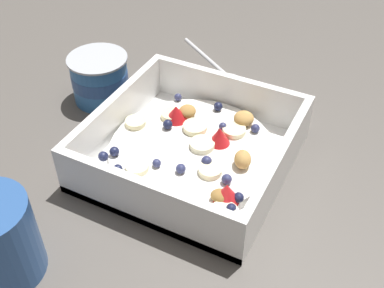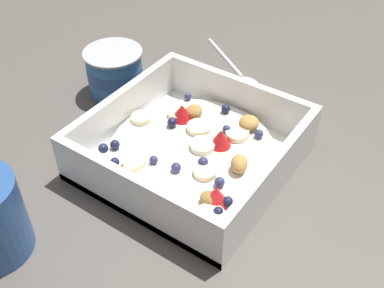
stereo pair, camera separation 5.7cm
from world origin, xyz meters
TOP-DOWN VIEW (x-y plane):
  - ground_plane at (0.00, 0.00)m, footprint 2.40×2.40m
  - fruit_bowl at (-0.01, 0.02)m, footprint 0.23×0.23m
  - spoon at (0.20, 0.07)m, footprint 0.11×0.16m
  - yogurt_cup at (0.06, 0.20)m, footprint 0.08×0.08m

SIDE VIEW (x-z plane):
  - ground_plane at x=0.00m, z-range 0.00..0.00m
  - spoon at x=0.20m, z-range 0.00..0.01m
  - fruit_bowl at x=-0.01m, z-range -0.01..0.05m
  - yogurt_cup at x=0.06m, z-range 0.00..0.07m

